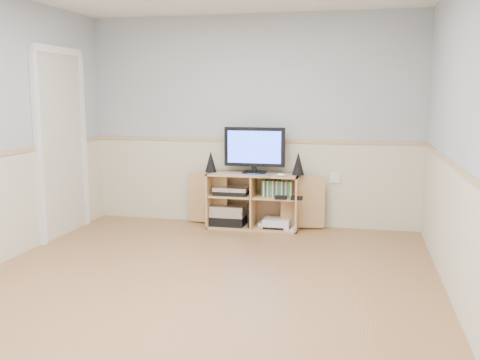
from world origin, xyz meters
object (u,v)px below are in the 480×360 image
media_cabinet (254,199)px  monitor (255,148)px  keyboard (258,175)px  game_consoles (276,223)px

media_cabinet → monitor: size_ratio=2.32×
monitor → media_cabinet: bearing=90.0°
media_cabinet → monitor: monitor is taller
keyboard → game_consoles: bearing=44.9°
media_cabinet → game_consoles: media_cabinet is taller
monitor → game_consoles: size_ratio=1.60×
keyboard → monitor: bearing=125.3°
media_cabinet → keyboard: (0.08, -0.19, 0.32)m
game_consoles → monitor: bearing=167.6°
monitor → keyboard: size_ratio=2.33×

